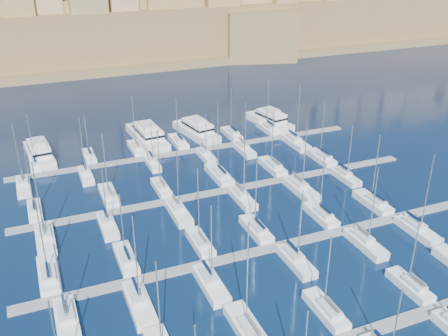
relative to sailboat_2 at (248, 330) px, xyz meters
name	(u,v)px	position (x,y,z in m)	size (l,w,h in m)	color
ground	(248,214)	(13.15, 28.22, -0.77)	(600.00, 600.00, 0.00)	black
pontoon_near	(359,335)	(13.15, -5.78, -0.57)	(84.00, 2.00, 0.40)	slate
pontoon_mid_near	(278,246)	(13.15, 16.22, -0.57)	(84.00, 2.00, 0.40)	slate
pontoon_mid_far	(227,190)	(13.15, 38.22, -0.57)	(84.00, 2.00, 0.40)	slate
pontoon_far	(192,151)	(13.15, 60.22, -0.57)	(84.00, 2.00, 0.40)	slate
sailboat_2	(248,330)	(0.00, 0.00, 0.00)	(2.94, 9.81, 16.94)	white
sailboat_3	(326,310)	(11.40, -0.67, -0.05)	(2.54, 8.45, 12.59)	white
sailboat_4	(410,286)	(25.66, -0.88, -0.06)	(2.41, 8.02, 11.66)	white
sailboat_12	(49,275)	(-22.88, 21.84, -0.03)	(2.84, 9.47, 13.85)	white
sailboat_13	(126,259)	(-11.20, 21.50, -0.05)	(2.64, 8.79, 12.31)	white
sailboat_14	(200,243)	(1.21, 21.36, -0.03)	(2.55, 8.51, 14.36)	white
sailboat_15	(256,229)	(11.63, 21.57, -0.03)	(2.68, 8.93, 14.18)	white
sailboat_16	(321,215)	(24.69, 21.47, -0.05)	(2.62, 8.73, 12.59)	white
sailboat_17	(373,202)	(36.51, 21.75, -0.02)	(2.79, 9.30, 14.62)	white
sailboat_18	(67,322)	(-21.48, 10.56, -0.03)	(2.87, 9.56, 13.65)	white
sailboat_19	(139,303)	(-11.80, 10.47, -0.01)	(2.92, 9.74, 15.35)	white
sailboat_20	(211,284)	(-1.07, 10.70, -0.03)	(2.78, 9.27, 14.43)	white
sailboat_21	(296,261)	(13.36, 10.93, -0.04)	(2.64, 8.80, 13.73)	white
sailboat_22	(365,243)	(26.51, 10.79, -0.02)	(2.72, 9.07, 15.11)	white
sailboat_23	(417,230)	(37.40, 10.74, -0.02)	(2.76, 9.18, 15.46)	white
sailboat_24	(35,211)	(-23.53, 43.12, -0.04)	(2.40, 8.01, 13.79)	white
sailboat_25	(109,196)	(-9.70, 43.79, -0.03)	(2.81, 9.38, 13.94)	white
sailboat_26	(161,188)	(0.76, 43.19, -0.04)	(2.45, 8.17, 13.38)	white
sailboat_27	(219,175)	(13.84, 44.21, 0.00)	(3.07, 10.23, 17.20)	white
sailboat_28	(272,167)	(26.34, 43.74, -0.03)	(2.78, 9.28, 13.54)	white
sailboat_29	(321,158)	(39.01, 43.74, -0.03)	(2.78, 9.27, 14.34)	white
sailboat_30	(45,239)	(-22.52, 32.35, -0.01)	(2.99, 9.97, 15.46)	white
sailboat_31	(108,225)	(-12.00, 32.94, -0.05)	(2.63, 8.78, 12.71)	white
sailboat_32	(178,212)	(0.95, 32.60, -0.03)	(2.84, 9.47, 13.57)	white
sailboat_33	(242,198)	(14.13, 32.95, -0.04)	(2.63, 8.75, 12.90)	white
sailboat_34	(301,188)	(26.67, 32.12, 0.00)	(3.13, 10.44, 16.16)	white
sailboat_35	(346,177)	(38.29, 33.26, -0.05)	(2.44, 8.12, 12.71)	white
sailboat_36	(35,165)	(-22.12, 64.89, -0.05)	(2.26, 7.54, 12.64)	white
sailboat_37	(89,156)	(-10.24, 65.10, -0.07)	(2.39, 7.97, 11.04)	white
sailboat_38	(136,148)	(0.93, 65.53, -0.03)	(2.66, 8.86, 14.18)	white
sailboat_39	(179,142)	(11.61, 65.73, -0.04)	(2.78, 9.27, 12.22)	white
sailboat_40	(232,134)	(25.94, 65.58, -0.04)	(2.68, 8.95, 13.05)	white
sailboat_41	(268,128)	(36.47, 65.71, -0.03)	(2.76, 9.21, 13.96)	white
sailboat_42	(24,186)	(-25.00, 54.83, -0.03)	(2.70, 9.00, 14.64)	white
sailboat_43	(86,175)	(-12.49, 55.17, -0.03)	(2.49, 8.30, 14.26)	white
sailboat_44	(153,164)	(2.28, 55.53, -0.07)	(2.27, 7.58, 10.98)	white
sailboat_45	(206,155)	(14.88, 55.25, -0.06)	(2.45, 8.15, 11.46)	white
sailboat_46	(244,149)	(24.63, 55.06, -0.04)	(2.56, 8.54, 12.94)	white
sailboat_47	(295,142)	(38.19, 54.28, -0.01)	(3.04, 10.12, 15.74)	white
motor_yacht_a	(39,152)	(-20.84, 69.46, 0.95)	(6.37, 16.52, 5.25)	white
motor_yacht_b	(147,135)	(5.11, 70.81, 0.95)	(6.97, 19.27, 5.25)	white
motor_yacht_c	(197,129)	(17.84, 69.77, 0.95)	(7.91, 17.37, 5.25)	white
motor_yacht_d	(270,120)	(38.91, 69.37, 0.95)	(7.66, 16.53, 5.25)	white
fortified_city	(98,18)	(12.96, 183.48, 13.97)	(460.00, 108.95, 59.52)	brown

